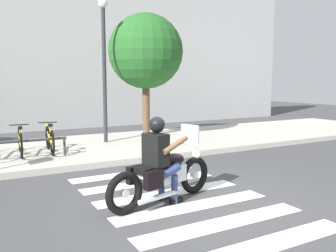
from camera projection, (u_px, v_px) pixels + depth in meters
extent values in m
plane|color=#424244|center=(205.00, 204.00, 5.90)|extent=(48.00, 48.00, 0.00)
cube|color=#B7B2A8|center=(100.00, 147.00, 10.58)|extent=(24.00, 4.40, 0.15)
cube|color=white|center=(264.00, 245.00, 4.40)|extent=(2.80, 0.40, 0.01)
cube|color=white|center=(223.00, 223.00, 5.10)|extent=(2.80, 0.40, 0.01)
cube|color=white|center=(193.00, 206.00, 5.79)|extent=(2.80, 0.40, 0.01)
cube|color=white|center=(169.00, 193.00, 6.49)|extent=(2.80, 0.40, 0.01)
cube|color=white|center=(150.00, 182.00, 7.18)|extent=(2.80, 0.40, 0.01)
cube|color=white|center=(134.00, 173.00, 7.87)|extent=(2.80, 0.40, 0.01)
torus|color=black|center=(194.00, 175.00, 6.45)|extent=(0.68, 0.28, 0.67)
cylinder|color=silver|center=(194.00, 175.00, 6.45)|extent=(0.14, 0.13, 0.12)
torus|color=black|center=(124.00, 193.00, 5.38)|extent=(0.68, 0.28, 0.67)
cylinder|color=silver|center=(124.00, 193.00, 5.38)|extent=(0.14, 0.13, 0.12)
cube|color=silver|center=(163.00, 175.00, 5.90)|extent=(0.90, 0.49, 0.28)
ellipsoid|color=black|center=(172.00, 160.00, 6.02)|extent=(0.57, 0.40, 0.22)
cube|color=black|center=(153.00, 168.00, 5.74)|extent=(0.61, 0.41, 0.10)
cube|color=black|center=(136.00, 174.00, 5.79)|extent=(0.34, 0.20, 0.28)
cube|color=black|center=(154.00, 180.00, 5.47)|extent=(0.34, 0.20, 0.28)
cylinder|color=silver|center=(189.00, 144.00, 6.27)|extent=(0.18, 0.61, 0.03)
sphere|color=white|center=(196.00, 154.00, 6.44)|extent=(0.18, 0.18, 0.18)
cube|color=silver|center=(190.00, 134.00, 6.27)|extent=(0.14, 0.40, 0.32)
cylinder|color=silver|center=(158.00, 197.00, 5.63)|extent=(0.77, 0.27, 0.08)
cube|color=black|center=(156.00, 150.00, 5.74)|extent=(0.35, 0.45, 0.52)
sphere|color=black|center=(157.00, 125.00, 5.71)|extent=(0.26, 0.26, 0.26)
cylinder|color=brown|center=(157.00, 141.00, 6.05)|extent=(0.53, 0.22, 0.26)
cylinder|color=brown|center=(175.00, 145.00, 5.73)|extent=(0.53, 0.22, 0.26)
cylinder|color=navy|center=(156.00, 168.00, 6.01)|extent=(0.46, 0.25, 0.24)
cylinder|color=navy|center=(161.00, 185.00, 6.13)|extent=(0.11, 0.11, 0.49)
cube|color=black|center=(163.00, 196.00, 6.18)|extent=(0.26, 0.16, 0.08)
cylinder|color=navy|center=(169.00, 172.00, 5.78)|extent=(0.46, 0.25, 0.24)
cylinder|color=navy|center=(174.00, 189.00, 5.90)|extent=(0.11, 0.11, 0.49)
cube|color=black|center=(176.00, 201.00, 5.95)|extent=(0.26, 0.16, 0.08)
torus|color=black|center=(20.00, 140.00, 9.47)|extent=(0.10, 0.63, 0.63)
torus|color=black|center=(21.00, 146.00, 8.58)|extent=(0.10, 0.63, 0.63)
cylinder|color=gold|center=(20.00, 140.00, 9.02)|extent=(0.13, 0.88, 0.24)
cylinder|color=gold|center=(20.00, 135.00, 8.78)|extent=(0.04, 0.04, 0.39)
cube|color=black|center=(20.00, 128.00, 8.75)|extent=(0.12, 0.21, 0.06)
cylinder|color=black|center=(19.00, 125.00, 9.33)|extent=(0.48, 0.07, 0.03)
cube|color=gold|center=(19.00, 127.00, 9.43)|extent=(0.10, 0.29, 0.04)
torus|color=black|center=(48.00, 137.00, 9.83)|extent=(0.10, 0.65, 0.65)
torus|color=black|center=(52.00, 143.00, 8.92)|extent=(0.10, 0.65, 0.65)
cylinder|color=gold|center=(50.00, 138.00, 9.37)|extent=(0.13, 0.90, 0.25)
cylinder|color=gold|center=(51.00, 133.00, 9.12)|extent=(0.04, 0.04, 0.40)
cube|color=black|center=(50.00, 125.00, 9.09)|extent=(0.12, 0.21, 0.06)
cylinder|color=black|center=(47.00, 122.00, 9.68)|extent=(0.48, 0.07, 0.03)
cube|color=gold|center=(47.00, 125.00, 9.78)|extent=(0.10, 0.29, 0.04)
cylinder|color=#333338|center=(7.00, 142.00, 8.36)|extent=(2.77, 0.07, 0.07)
cylinder|color=#333338|center=(65.00, 147.00, 9.03)|extent=(0.06, 0.06, 0.45)
cylinder|color=#2D2D33|center=(104.00, 79.00, 10.83)|extent=(0.12, 0.12, 4.20)
sphere|color=white|center=(103.00, 3.00, 10.55)|extent=(0.28, 0.28, 0.28)
cylinder|color=brown|center=(146.00, 110.00, 12.07)|extent=(0.25, 0.25, 2.14)
sphere|color=#235B23|center=(146.00, 51.00, 11.83)|extent=(2.48, 2.48, 2.48)
cube|color=#ACACAC|center=(55.00, 34.00, 15.03)|extent=(24.00, 1.20, 8.01)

